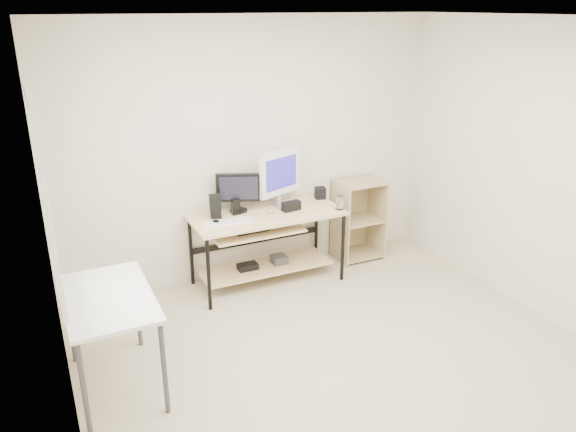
# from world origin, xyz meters

# --- Properties ---
(room) EXTENTS (4.01, 4.01, 2.62)m
(room) POSITION_xyz_m (-0.14, 0.04, 1.32)
(room) COLOR #C3B596
(room) RESTS_ON ground
(desk) EXTENTS (1.50, 0.65, 0.75)m
(desk) POSITION_xyz_m (-0.03, 1.66, 0.54)
(desk) COLOR beige
(desk) RESTS_ON ground
(side_table) EXTENTS (0.60, 1.00, 0.75)m
(side_table) POSITION_xyz_m (-1.68, 0.60, 0.67)
(side_table) COLOR white
(side_table) RESTS_ON ground
(shelf_unit) EXTENTS (0.50, 0.40, 0.90)m
(shelf_unit) POSITION_xyz_m (1.15, 1.82, 0.45)
(shelf_unit) COLOR tan
(shelf_unit) RESTS_ON ground
(black_monitor) EXTENTS (0.41, 0.20, 0.39)m
(black_monitor) POSITION_xyz_m (-0.23, 1.83, 0.97)
(black_monitor) COLOR black
(black_monitor) RESTS_ON desk
(white_imac) EXTENTS (0.52, 0.24, 0.57)m
(white_imac) POSITION_xyz_m (0.22, 1.81, 1.08)
(white_imac) COLOR silver
(white_imac) RESTS_ON desk
(keyboard) EXTENTS (0.48, 0.15, 0.02)m
(keyboard) POSITION_xyz_m (-0.44, 1.57, 0.76)
(keyboard) COLOR white
(keyboard) RESTS_ON desk
(mouse) EXTENTS (0.09, 0.11, 0.03)m
(mouse) POSITION_xyz_m (0.05, 1.66, 0.77)
(mouse) COLOR #B7B7BC
(mouse) RESTS_ON desk
(center_speaker) EXTENTS (0.19, 0.10, 0.09)m
(center_speaker) POSITION_xyz_m (0.25, 1.63, 0.80)
(center_speaker) COLOR black
(center_speaker) RESTS_ON desk
(speaker_left) EXTENTS (0.14, 0.14, 0.22)m
(speaker_left) POSITION_xyz_m (-0.49, 1.76, 0.87)
(speaker_left) COLOR black
(speaker_left) RESTS_ON desk
(speaker_right) EXTENTS (0.12, 0.12, 0.12)m
(speaker_right) POSITION_xyz_m (0.69, 1.83, 0.81)
(speaker_right) COLOR black
(speaker_right) RESTS_ON desk
(audio_controller) EXTENTS (0.08, 0.05, 0.16)m
(audio_controller) POSITION_xyz_m (-0.29, 1.76, 0.83)
(audio_controller) COLOR black
(audio_controller) RESTS_ON desk
(volume_puck) EXTENTS (0.06, 0.06, 0.03)m
(volume_puck) POSITION_xyz_m (-0.54, 1.62, 0.76)
(volume_puck) COLOR black
(volume_puck) RESTS_ON desk
(smartphone) EXTENTS (0.09, 0.12, 0.01)m
(smartphone) POSITION_xyz_m (0.20, 1.64, 0.75)
(smartphone) COLOR black
(smartphone) RESTS_ON desk
(coaster) EXTENTS (0.10, 0.10, 0.01)m
(coaster) POSITION_xyz_m (0.70, 1.44, 0.75)
(coaster) COLOR #A7714B
(coaster) RESTS_ON desk
(drinking_glass) EXTENTS (0.07, 0.07, 0.14)m
(drinking_glass) POSITION_xyz_m (0.70, 1.44, 0.83)
(drinking_glass) COLOR white
(drinking_glass) RESTS_ON coaster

